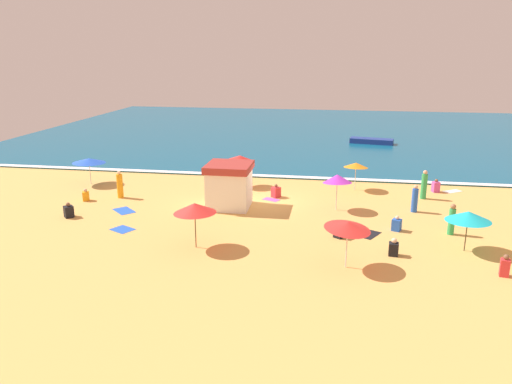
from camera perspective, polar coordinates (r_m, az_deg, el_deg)
ground_plane at (r=31.05m, az=1.11°, el=-1.15°), size 60.00×60.00×0.00m
ocean_water at (r=58.24m, az=5.14°, el=6.94°), size 60.00×44.00×0.10m
wave_breaker_foam at (r=37.04m, az=2.52°, el=1.84°), size 57.00×0.70×0.01m
lifeguard_cabana at (r=29.77m, az=-3.09°, el=0.81°), size 2.63×2.74×2.68m
beach_umbrella_0 at (r=21.60m, az=10.52°, el=-3.83°), size 2.76×2.75×2.20m
beach_umbrella_1 at (r=23.55m, az=-7.07°, el=-1.85°), size 2.80×2.79×2.27m
beach_umbrella_2 at (r=29.39m, az=9.34°, el=1.52°), size 2.21×2.23×2.25m
beach_umbrella_3 at (r=33.99m, az=11.43°, el=3.05°), size 1.96×1.97×1.95m
beach_umbrella_4 at (r=25.08m, az=23.25°, el=-2.57°), size 2.90×2.90×1.99m
beach_umbrella_5 at (r=36.76m, az=-18.67°, el=3.45°), size 3.21×3.21×1.90m
beach_umbrella_6 at (r=34.23m, az=-1.87°, el=3.90°), size 2.61×2.61×2.26m
beachgoer_0 at (r=25.49m, az=9.55°, el=-4.47°), size 0.62×0.62×0.82m
beachgoer_1 at (r=23.44m, az=26.72°, el=-7.67°), size 0.43×0.43×0.98m
beachgoer_3 at (r=27.12m, az=15.88°, el=-3.60°), size 0.57×0.57×0.83m
beachgoer_4 at (r=27.34m, az=21.61°, el=-2.99°), size 0.37×0.37×1.64m
beachgoer_5 at (r=30.10m, az=-20.76°, el=-2.07°), size 0.68×0.68×0.87m
beachgoer_6 at (r=30.42m, az=17.80°, el=-0.82°), size 0.39×0.39×1.63m
beachgoer_7 at (r=23.89m, az=15.55°, el=-6.23°), size 0.47×0.47×0.85m
beachgoer_8 at (r=31.98m, az=2.31°, el=0.03°), size 0.67×0.67×0.88m
beachgoer_9 at (r=32.92m, az=-15.40°, el=0.75°), size 0.43×0.43×1.77m
beachgoer_10 at (r=35.26m, az=19.99°, el=0.60°), size 0.52×0.52×0.90m
beachgoer_11 at (r=33.02m, az=-19.00°, el=-0.39°), size 0.51×0.51×0.79m
beachgoer_12 at (r=33.27m, az=18.78°, el=0.73°), size 0.47×0.47×1.87m
beach_towel_0 at (r=35.89m, az=21.66°, el=0.08°), size 1.40×1.23×0.01m
beach_towel_1 at (r=30.38m, az=-14.94°, el=-2.09°), size 1.68×1.66×0.01m
beach_towel_2 at (r=31.54m, az=1.76°, el=-0.87°), size 1.22×1.00×0.01m
beach_towel_3 at (r=26.33m, az=12.74°, el=-4.75°), size 1.47×1.63×0.01m
beach_towel_4 at (r=27.28m, az=-15.11°, el=-4.18°), size 1.44×1.35×0.01m
small_boat_0 at (r=51.52m, az=13.16°, el=5.74°), size 4.40×2.11×0.50m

